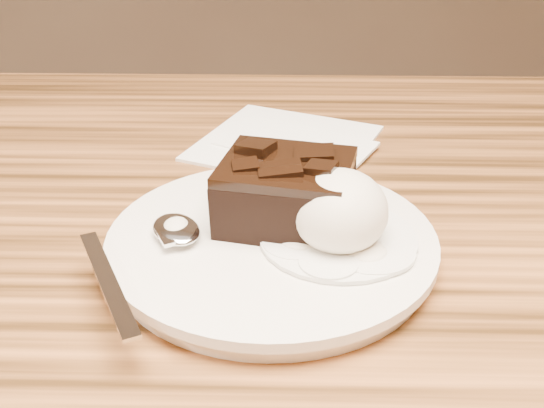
{
  "coord_description": "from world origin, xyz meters",
  "views": [
    {
      "loc": [
        0.08,
        -0.45,
        1.03
      ],
      "look_at": [
        0.07,
        -0.02,
        0.79
      ],
      "focal_mm": 44.87,
      "sensor_mm": 36.0,
      "label": 1
    }
  ],
  "objects_px": {
    "plate": "(272,247)",
    "napkin": "(285,141)",
    "brownie": "(286,196)",
    "spoon": "(176,231)",
    "ice_cream_scoop": "(340,211)"
  },
  "relations": [
    {
      "from": "plate",
      "to": "napkin",
      "type": "xyz_separation_m",
      "value": [
        0.01,
        0.21,
        -0.01
      ]
    },
    {
      "from": "brownie",
      "to": "napkin",
      "type": "distance_m",
      "value": 0.19
    },
    {
      "from": "plate",
      "to": "spoon",
      "type": "distance_m",
      "value": 0.07
    },
    {
      "from": "plate",
      "to": "brownie",
      "type": "height_order",
      "value": "brownie"
    },
    {
      "from": "plate",
      "to": "ice_cream_scoop",
      "type": "relative_size",
      "value": 3.3
    },
    {
      "from": "napkin",
      "to": "ice_cream_scoop",
      "type": "bearing_deg",
      "value": -79.73
    },
    {
      "from": "ice_cream_scoop",
      "to": "brownie",
      "type": "bearing_deg",
      "value": 144.34
    },
    {
      "from": "brownie",
      "to": "napkin",
      "type": "xyz_separation_m",
      "value": [
        -0.0,
        0.19,
        -0.04
      ]
    },
    {
      "from": "plate",
      "to": "spoon",
      "type": "xyz_separation_m",
      "value": [
        -0.07,
        -0.0,
        0.02
      ]
    },
    {
      "from": "ice_cream_scoop",
      "to": "plate",
      "type": "bearing_deg",
      "value": 172.28
    },
    {
      "from": "spoon",
      "to": "brownie",
      "type": "bearing_deg",
      "value": -8.14
    },
    {
      "from": "ice_cream_scoop",
      "to": "napkin",
      "type": "bearing_deg",
      "value": 100.27
    },
    {
      "from": "spoon",
      "to": "plate",
      "type": "bearing_deg",
      "value": -22.02
    },
    {
      "from": "brownie",
      "to": "ice_cream_scoop",
      "type": "xyz_separation_m",
      "value": [
        0.04,
        -0.03,
        0.0
      ]
    },
    {
      "from": "spoon",
      "to": "napkin",
      "type": "height_order",
      "value": "spoon"
    }
  ]
}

